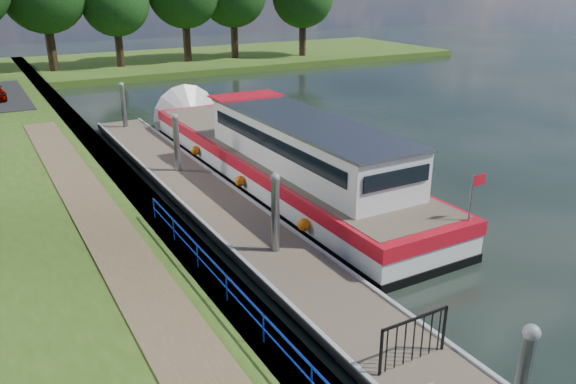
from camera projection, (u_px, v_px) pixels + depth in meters
bank_edge at (137, 199)px, 21.63m from camera, size 1.10×90.00×0.78m
far_bank at (177, 61)px, 58.43m from camera, size 60.00×18.00×0.60m
footpath at (140, 281)px, 14.95m from camera, size 1.60×40.00×0.05m
blue_fence at (286, 346)px, 11.47m from camera, size 0.04×18.04×0.72m
pontoon at (219, 209)px, 21.26m from camera, size 2.50×30.00×0.56m
mooring_piles at (218, 181)px, 20.87m from camera, size 0.30×27.30×3.55m
gate_panel at (414, 333)px, 12.16m from camera, size 1.85×0.05×1.15m
barge at (270, 154)px, 24.76m from camera, size 4.36×21.15×4.78m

